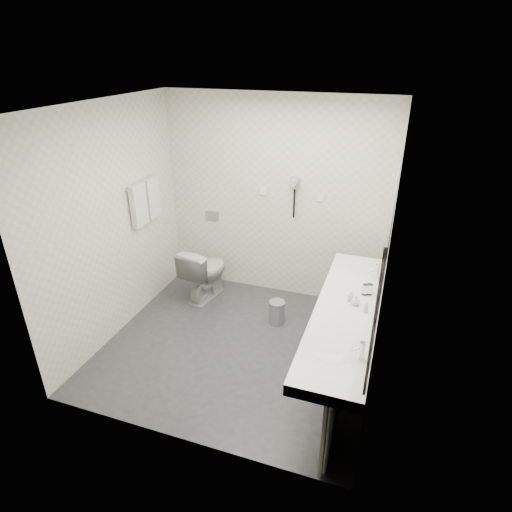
% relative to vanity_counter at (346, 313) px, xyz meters
% --- Properties ---
extents(floor, '(2.80, 2.80, 0.00)m').
position_rel_vanity_counter_xyz_m(floor, '(-1.12, 0.20, -0.80)').
color(floor, '#2D2E32').
rests_on(floor, ground).
extents(ceiling, '(2.80, 2.80, 0.00)m').
position_rel_vanity_counter_xyz_m(ceiling, '(-1.12, 0.20, 1.70)').
color(ceiling, white).
rests_on(ceiling, wall_back).
extents(wall_back, '(2.80, 0.00, 2.80)m').
position_rel_vanity_counter_xyz_m(wall_back, '(-1.12, 1.50, 0.45)').
color(wall_back, silver).
rests_on(wall_back, floor).
extents(wall_front, '(2.80, 0.00, 2.80)m').
position_rel_vanity_counter_xyz_m(wall_front, '(-1.12, -1.10, 0.45)').
color(wall_front, silver).
rests_on(wall_front, floor).
extents(wall_left, '(0.00, 2.60, 2.60)m').
position_rel_vanity_counter_xyz_m(wall_left, '(-2.52, 0.20, 0.45)').
color(wall_left, silver).
rests_on(wall_left, floor).
extents(wall_right, '(0.00, 2.60, 2.60)m').
position_rel_vanity_counter_xyz_m(wall_right, '(0.27, 0.20, 0.45)').
color(wall_right, silver).
rests_on(wall_right, floor).
extents(vanity_counter, '(0.55, 2.20, 0.10)m').
position_rel_vanity_counter_xyz_m(vanity_counter, '(0.00, 0.00, 0.00)').
color(vanity_counter, white).
rests_on(vanity_counter, floor).
extents(vanity_panel, '(0.03, 2.15, 0.75)m').
position_rel_vanity_counter_xyz_m(vanity_panel, '(0.02, 0.00, -0.42)').
color(vanity_panel, gray).
rests_on(vanity_panel, floor).
extents(vanity_post_near, '(0.06, 0.06, 0.75)m').
position_rel_vanity_counter_xyz_m(vanity_post_near, '(0.05, -1.04, -0.42)').
color(vanity_post_near, silver).
rests_on(vanity_post_near, floor).
extents(vanity_post_far, '(0.06, 0.06, 0.75)m').
position_rel_vanity_counter_xyz_m(vanity_post_far, '(0.05, 1.04, -0.42)').
color(vanity_post_far, silver).
rests_on(vanity_post_far, floor).
extents(mirror, '(0.02, 2.20, 1.05)m').
position_rel_vanity_counter_xyz_m(mirror, '(0.26, 0.00, 0.65)').
color(mirror, '#B2BCC6').
rests_on(mirror, wall_right).
extents(basin_near, '(0.40, 0.31, 0.05)m').
position_rel_vanity_counter_xyz_m(basin_near, '(0.00, -0.65, 0.04)').
color(basin_near, white).
rests_on(basin_near, vanity_counter).
extents(basin_far, '(0.40, 0.31, 0.05)m').
position_rel_vanity_counter_xyz_m(basin_far, '(0.00, 0.65, 0.04)').
color(basin_far, white).
rests_on(basin_far, vanity_counter).
extents(faucet_near, '(0.04, 0.04, 0.15)m').
position_rel_vanity_counter_xyz_m(faucet_near, '(0.19, -0.65, 0.12)').
color(faucet_near, silver).
rests_on(faucet_near, vanity_counter).
extents(faucet_far, '(0.04, 0.04, 0.15)m').
position_rel_vanity_counter_xyz_m(faucet_far, '(0.19, 0.65, 0.12)').
color(faucet_far, silver).
rests_on(faucet_far, vanity_counter).
extents(soap_bottle_a, '(0.05, 0.05, 0.11)m').
position_rel_vanity_counter_xyz_m(soap_bottle_a, '(0.01, 0.14, 0.10)').
color(soap_bottle_a, white).
rests_on(soap_bottle_a, vanity_counter).
extents(soap_bottle_b, '(0.10, 0.10, 0.09)m').
position_rel_vanity_counter_xyz_m(soap_bottle_b, '(0.06, 0.08, 0.10)').
color(soap_bottle_b, white).
rests_on(soap_bottle_b, vanity_counter).
extents(soap_bottle_c, '(0.06, 0.06, 0.11)m').
position_rel_vanity_counter_xyz_m(soap_bottle_c, '(0.16, -0.00, 0.11)').
color(soap_bottle_c, white).
rests_on(soap_bottle_c, vanity_counter).
extents(glass_left, '(0.07, 0.07, 0.11)m').
position_rel_vanity_counter_xyz_m(glass_left, '(0.16, 0.31, 0.10)').
color(glass_left, silver).
rests_on(glass_left, vanity_counter).
extents(glass_right, '(0.07, 0.07, 0.10)m').
position_rel_vanity_counter_xyz_m(glass_right, '(0.12, 0.30, 0.10)').
color(glass_right, silver).
rests_on(glass_right, vanity_counter).
extents(toilet, '(0.50, 0.75, 0.71)m').
position_rel_vanity_counter_xyz_m(toilet, '(-1.90, 1.04, -0.45)').
color(toilet, white).
rests_on(toilet, floor).
extents(flush_plate, '(0.18, 0.02, 0.12)m').
position_rel_vanity_counter_xyz_m(flush_plate, '(-1.98, 1.49, 0.15)').
color(flush_plate, '#B2B5BA').
rests_on(flush_plate, wall_back).
extents(pedal_bin, '(0.21, 0.21, 0.26)m').
position_rel_vanity_counter_xyz_m(pedal_bin, '(-0.86, 0.77, -0.67)').
color(pedal_bin, '#B2B5BA').
rests_on(pedal_bin, floor).
extents(bin_lid, '(0.19, 0.19, 0.02)m').
position_rel_vanity_counter_xyz_m(bin_lid, '(-0.86, 0.77, -0.53)').
color(bin_lid, '#B2B5BA').
rests_on(bin_lid, pedal_bin).
extents(towel_rail, '(0.02, 0.62, 0.02)m').
position_rel_vanity_counter_xyz_m(towel_rail, '(-2.47, 0.75, 0.75)').
color(towel_rail, silver).
rests_on(towel_rail, wall_left).
extents(towel_near, '(0.07, 0.24, 0.48)m').
position_rel_vanity_counter_xyz_m(towel_near, '(-2.46, 0.61, 0.53)').
color(towel_near, silver).
rests_on(towel_near, towel_rail).
extents(towel_far, '(0.07, 0.24, 0.48)m').
position_rel_vanity_counter_xyz_m(towel_far, '(-2.46, 0.89, 0.53)').
color(towel_far, silver).
rests_on(towel_far, towel_rail).
extents(dryer_cradle, '(0.10, 0.04, 0.14)m').
position_rel_vanity_counter_xyz_m(dryer_cradle, '(-0.88, 1.47, 0.70)').
color(dryer_cradle, gray).
rests_on(dryer_cradle, wall_back).
extents(dryer_barrel, '(0.08, 0.14, 0.08)m').
position_rel_vanity_counter_xyz_m(dryer_barrel, '(-0.88, 1.40, 0.73)').
color(dryer_barrel, gray).
rests_on(dryer_barrel, dryer_cradle).
extents(dryer_cord, '(0.02, 0.02, 0.35)m').
position_rel_vanity_counter_xyz_m(dryer_cord, '(-0.88, 1.46, 0.45)').
color(dryer_cord, black).
rests_on(dryer_cord, dryer_cradle).
extents(switch_plate_a, '(0.09, 0.02, 0.09)m').
position_rel_vanity_counter_xyz_m(switch_plate_a, '(-1.27, 1.49, 0.55)').
color(switch_plate_a, white).
rests_on(switch_plate_a, wall_back).
extents(switch_plate_b, '(0.09, 0.02, 0.09)m').
position_rel_vanity_counter_xyz_m(switch_plate_b, '(-0.57, 1.49, 0.55)').
color(switch_plate_b, white).
rests_on(switch_plate_b, wall_back).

